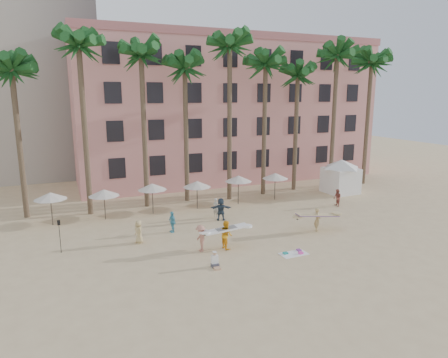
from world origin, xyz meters
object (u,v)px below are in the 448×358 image
Objects in this scene: pink_hotel at (222,111)px; cabana at (341,173)px; carrier_white at (226,234)px; carrier_yellow at (317,218)px.

cabana is (7.64, -13.63, -5.93)m from pink_hotel.
pink_hotel reaches higher than cabana.
carrier_white is (-16.92, -9.57, -1.05)m from cabana.
carrier_white is (-9.27, -23.20, -6.98)m from pink_hotel.
pink_hotel is 7.46× the size of cabana.
pink_hotel is 25.95m from carrier_white.
cabana reaches higher than carrier_white.
cabana is 13.06m from carrier_yellow.
carrier_white is at bearing -176.33° from carrier_yellow.
cabana is 19.46m from carrier_white.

